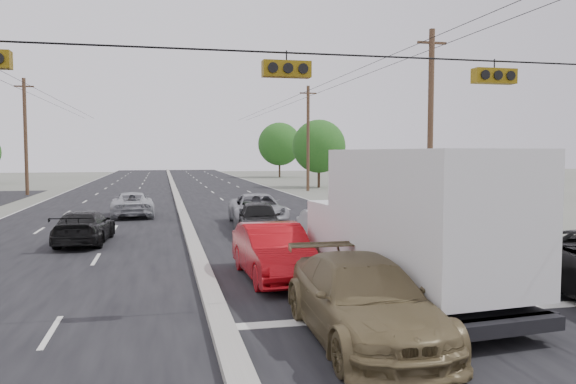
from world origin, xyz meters
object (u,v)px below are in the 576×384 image
tree_right_far (280,144)px  oncoming_far (132,205)px  oncoming_near (84,227)px  red_sedan (274,252)px  queue_car_e (339,217)px  queue_car_c (257,210)px  box_truck (411,226)px  tree_right_mid (319,146)px  queue_car_b (332,233)px  utility_pole_left_c (26,136)px  utility_pole_right_c (308,138)px  tan_sedan (363,301)px  queue_car_a (259,219)px  utility_pole_right_b (430,125)px

tree_right_far → oncoming_far: tree_right_far is taller
tree_right_far → oncoming_near: (-20.22, -58.38, -4.28)m
red_sedan → queue_car_e: red_sedan is taller
oncoming_near → queue_car_c: bearing=-148.3°
box_truck → tree_right_mid: bearing=71.4°
queue_car_b → utility_pole_left_c: bearing=119.5°
queue_car_b → queue_car_e: (2.27, 6.19, -0.17)m
queue_car_b → queue_car_c: queue_car_b is taller
utility_pole_right_c → tan_sedan: (-9.88, -41.83, -4.32)m
tan_sedan → queue_car_b: 9.14m
tree_right_mid → oncoming_near: bearing=-119.9°
tan_sedan → queue_car_e: size_ratio=1.51×
queue_car_b → oncoming_near: queue_car_b is taller
queue_car_a → queue_car_e: size_ratio=1.23×
utility_pole_right_c → red_sedan: bearing=-106.2°
tree_right_far → oncoming_near: 61.93m
oncoming_far → red_sedan: bearing=102.4°
utility_pole_right_b → queue_car_b: (-7.77, -7.94, -4.32)m
utility_pole_right_b → tree_right_far: utility_pole_right_b is taller
utility_pole_right_b → queue_car_e: bearing=-162.3°
utility_pole_right_b → utility_pole_right_c: 25.00m
utility_pole_right_b → red_sedan: bearing=-133.2°
utility_pole_right_b → box_truck: size_ratio=1.32×
tan_sedan → oncoming_far: bearing=104.2°
utility_pole_left_c → red_sedan: (14.46, -36.24, -4.32)m
utility_pole_right_b → red_sedan: size_ratio=2.09×
tree_right_mid → queue_car_a: (-12.00, -32.60, -3.59)m
tan_sedan → tree_right_mid: bearing=76.1°
red_sedan → queue_car_c: (1.54, 11.98, -0.01)m
queue_car_a → oncoming_near: size_ratio=0.94×
utility_pole_left_c → queue_car_e: 33.41m
utility_pole_right_b → oncoming_near: utility_pole_right_b is taller
utility_pole_right_c → oncoming_far: utility_pole_right_c is taller
oncoming_far → tree_right_far: bearing=-114.1°
queue_car_e → red_sedan: bearing=-118.2°
red_sedan → oncoming_far: bearing=103.1°
oncoming_near → tan_sedan: bearing=120.6°
utility_pole_right_c → oncoming_far: size_ratio=2.00×
queue_car_a → queue_car_b: (1.73, -5.34, 0.04)m
tan_sedan → queue_car_a: bearing=89.4°
tree_right_mid → tan_sedan: tree_right_mid is taller
utility_pole_right_c → queue_car_c: bearing=-110.4°
utility_pole_right_b → queue_car_b: 11.93m
utility_pole_left_c → tan_sedan: bearing=-70.1°
utility_pole_left_c → queue_car_e: (19.50, -26.75, -4.50)m
red_sedan → tan_sedan: bearing=-85.5°
tree_right_far → queue_car_e: size_ratio=2.28×
queue_car_c → oncoming_far: (-6.35, 5.48, -0.09)m
utility_pole_right_b → queue_car_c: bearing=175.3°
utility_pole_left_c → queue_car_a: (15.50, -27.60, -4.36)m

